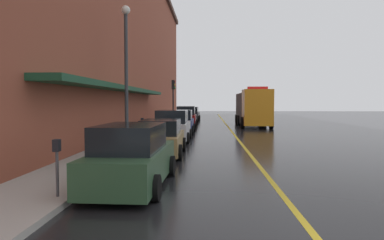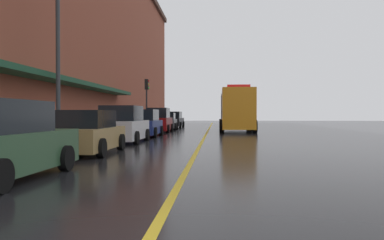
% 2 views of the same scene
% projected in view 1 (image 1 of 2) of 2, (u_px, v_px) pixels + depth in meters
% --- Properties ---
extents(ground_plane, '(112.00, 112.00, 0.00)m').
position_uv_depth(ground_plane, '(229.00, 129.00, 30.55)').
color(ground_plane, black).
extents(sidewalk_left, '(2.40, 70.00, 0.15)m').
position_uv_depth(sidewalk_left, '(158.00, 127.00, 30.82)').
color(sidewalk_left, '#ADA8A0').
rests_on(sidewalk_left, ground).
extents(lane_center_stripe, '(0.16, 70.00, 0.01)m').
position_uv_depth(lane_center_stripe, '(229.00, 129.00, 30.55)').
color(lane_center_stripe, gold).
rests_on(lane_center_stripe, ground).
extents(brick_building_left, '(12.87, 64.00, 16.28)m').
position_uv_depth(brick_building_left, '(73.00, 33.00, 29.71)').
color(brick_building_left, brown).
rests_on(brick_building_left, ground).
extents(parked_car_0, '(2.07, 4.66, 1.73)m').
position_uv_depth(parked_car_0, '(132.00, 158.00, 9.65)').
color(parked_car_0, '#2D5133').
rests_on(parked_car_0, ground).
extents(parked_car_1, '(1.99, 4.36, 1.57)m').
position_uv_depth(parked_car_1, '(161.00, 138.00, 15.32)').
color(parked_car_1, '#A5844C').
rests_on(parked_car_1, ground).
extents(parked_car_2, '(2.16, 4.25, 1.85)m').
position_uv_depth(parked_car_2, '(173.00, 127.00, 20.79)').
color(parked_car_2, silver).
rests_on(parked_car_2, ground).
extents(parked_car_3, '(1.98, 4.29, 1.73)m').
position_uv_depth(parked_car_3, '(181.00, 122.00, 26.05)').
color(parked_car_3, navy).
rests_on(parked_car_3, ground).
extents(parked_car_4, '(2.00, 4.51, 1.93)m').
position_uv_depth(parked_car_4, '(186.00, 117.00, 32.16)').
color(parked_car_4, maroon).
rests_on(parked_car_4, ground).
extents(parked_car_5, '(2.10, 4.28, 1.56)m').
position_uv_depth(parked_car_5, '(188.00, 117.00, 37.31)').
color(parked_car_5, '#595B60').
rests_on(parked_car_5, ground).
extents(parked_car_6, '(2.09, 4.37, 1.70)m').
position_uv_depth(parked_car_6, '(191.00, 114.00, 42.72)').
color(parked_car_6, black).
rests_on(parked_car_6, ground).
extents(utility_truck, '(2.78, 8.68, 3.62)m').
position_uv_depth(utility_truck, '(253.00, 108.00, 33.44)').
color(utility_truck, orange).
rests_on(utility_truck, ground).
extents(parking_meter_0, '(0.14, 0.18, 1.33)m').
position_uv_depth(parking_meter_0, '(171.00, 115.00, 33.47)').
color(parking_meter_0, '#4C4C51').
rests_on(parking_meter_0, sidewalk_left).
extents(parking_meter_1, '(0.14, 0.18, 1.33)m').
position_uv_depth(parking_meter_1, '(142.00, 126.00, 18.63)').
color(parking_meter_1, '#4C4C51').
rests_on(parking_meter_1, sidewalk_left).
extents(parking_meter_2, '(0.14, 0.18, 1.33)m').
position_uv_depth(parking_meter_2, '(156.00, 121.00, 23.67)').
color(parking_meter_2, '#4C4C51').
rests_on(parking_meter_2, sidewalk_left).
extents(parking_meter_3, '(0.14, 0.18, 1.33)m').
position_uv_depth(parking_meter_3, '(57.00, 157.00, 8.10)').
color(parking_meter_3, '#4C4C51').
rests_on(parking_meter_3, sidewalk_left).
extents(street_lamp_left, '(0.44, 0.44, 6.94)m').
position_uv_depth(street_lamp_left, '(126.00, 60.00, 17.51)').
color(street_lamp_left, '#33383D').
rests_on(street_lamp_left, sidewalk_left).
extents(traffic_light_near, '(0.38, 0.36, 4.30)m').
position_uv_depth(traffic_light_near, '(173.00, 93.00, 34.64)').
color(traffic_light_near, '#232326').
rests_on(traffic_light_near, sidewalk_left).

